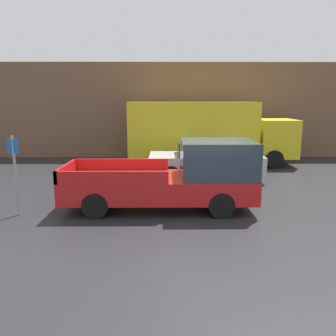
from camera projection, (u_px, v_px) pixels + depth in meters
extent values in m
plane|color=#232326|center=(205.00, 211.00, 9.79)|extent=(60.00, 60.00, 0.00)
cube|color=brown|center=(186.00, 111.00, 18.72)|extent=(28.00, 0.15, 5.36)
cube|color=red|center=(159.00, 187.00, 10.01)|extent=(5.70, 2.05, 0.66)
cube|color=#28333D|center=(217.00, 158.00, 9.85)|extent=(2.17, 1.93, 1.09)
cube|color=red|center=(121.00, 164.00, 10.85)|extent=(3.14, 0.10, 0.36)
cube|color=red|center=(111.00, 178.00, 8.94)|extent=(3.14, 0.10, 0.36)
cube|color=red|center=(66.00, 170.00, 9.89)|extent=(0.10, 2.05, 0.36)
cylinder|color=black|center=(212.00, 188.00, 10.97)|extent=(0.74, 0.26, 0.74)
cylinder|color=black|center=(221.00, 205.00, 9.19)|extent=(0.74, 0.26, 0.74)
cylinder|color=black|center=(107.00, 188.00, 10.95)|extent=(0.74, 0.26, 0.74)
cylinder|color=black|center=(95.00, 205.00, 9.16)|extent=(0.74, 0.26, 0.74)
cube|color=#B7BABF|center=(205.00, 163.00, 13.68)|extent=(4.63, 1.91, 0.73)
cube|color=#28333D|center=(209.00, 148.00, 13.56)|extent=(2.55, 1.68, 0.55)
cylinder|color=black|center=(235.00, 166.00, 14.60)|extent=(0.75, 0.22, 0.75)
cylinder|color=black|center=(244.00, 175.00, 12.92)|extent=(0.75, 0.22, 0.75)
cylinder|color=black|center=(170.00, 166.00, 14.58)|extent=(0.75, 0.22, 0.75)
cylinder|color=black|center=(171.00, 175.00, 12.90)|extent=(0.75, 0.22, 0.75)
cube|color=gold|center=(275.00, 138.00, 16.76)|extent=(1.84, 2.22, 1.89)
cube|color=gold|center=(192.00, 129.00, 16.64)|extent=(6.34, 2.34, 2.76)
cylinder|color=black|center=(262.00, 153.00, 17.95)|extent=(0.90, 0.30, 0.90)
cylinder|color=black|center=(274.00, 159.00, 15.93)|extent=(0.90, 0.30, 0.90)
cylinder|color=black|center=(167.00, 153.00, 17.91)|extent=(0.90, 0.30, 0.90)
cylinder|color=black|center=(167.00, 159.00, 15.89)|extent=(0.90, 0.30, 0.90)
cylinder|color=gray|center=(16.00, 176.00, 9.26)|extent=(0.07, 0.07, 2.30)
cube|color=blue|center=(13.00, 146.00, 9.07)|extent=(0.30, 0.02, 0.40)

